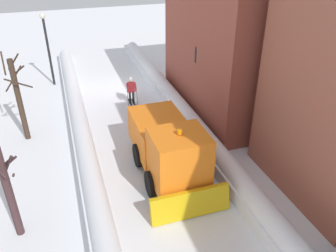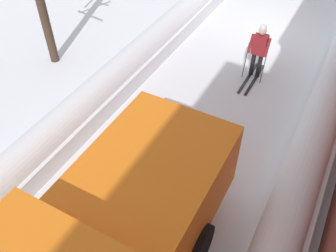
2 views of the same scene
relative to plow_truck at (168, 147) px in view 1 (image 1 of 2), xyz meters
The scene contains 10 objects.
ground_plane 1.69m from the plow_truck, 54.41° to the right, with size 80.00×80.00×0.00m, color white.
snowbank_left 2.72m from the plow_truck, 164.53° to the right, with size 1.10×36.00×1.09m.
snowbank_right 3.63m from the plow_truck, 11.21° to the right, with size 1.10×36.00×0.99m.
building_brick_near 9.97m from the plow_truck, 143.55° to the right, with size 8.96×9.70×8.73m.
plow_truck is the anchor object (origin of this frame).
skier 7.80m from the plow_truck, 90.67° to the right, with size 0.62×1.80×1.81m.
traffic_light_pole 6.26m from the plow_truck, 123.78° to the right, with size 0.28×0.42×4.21m.
street_lamp 13.54m from the plow_truck, 70.13° to the right, with size 0.40×0.40×5.06m.
bare_tree_near 8.23m from the plow_truck, 40.80° to the right, with size 1.35×1.47×4.72m.
bare_tree_mid 6.50m from the plow_truck, 14.55° to the left, with size 1.01×0.99×3.86m.
Camera 1 is at (3.44, 22.57, 9.69)m, focal length 36.53 mm.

